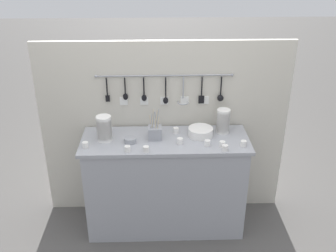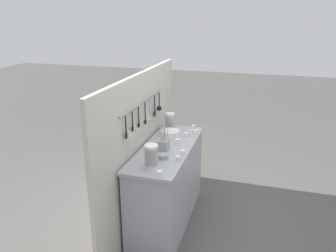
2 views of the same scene
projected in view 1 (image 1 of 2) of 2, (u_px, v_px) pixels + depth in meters
ground_plane at (166, 223)px, 3.66m from camera, size 20.00×20.00×0.00m
counter at (165, 183)px, 3.47m from camera, size 1.40×0.50×0.88m
back_wall at (165, 130)px, 3.56m from camera, size 2.20×0.11×1.64m
bowl_stack_nested_right at (104, 129)px, 3.21m from camera, size 0.12×0.12×0.22m
bowl_stack_back_corner at (223, 121)px, 3.34m from camera, size 0.11×0.11×0.21m
plate_stack at (201, 132)px, 3.31m from camera, size 0.21×0.21×0.07m
steel_mixing_bowl at (130, 140)px, 3.21m from camera, size 0.10×0.10×0.04m
cutlery_caddy at (155, 132)px, 3.26m from camera, size 0.11×0.11×0.26m
cup_front_right at (128, 149)px, 3.08m from camera, size 0.05×0.05×0.05m
cup_beside_plates at (180, 141)px, 3.19m from camera, size 0.05×0.05×0.05m
cup_back_right at (176, 130)px, 3.36m from camera, size 0.05×0.05×0.05m
cup_front_left at (243, 144)px, 3.15m from camera, size 0.05×0.05×0.05m
cup_back_left at (222, 144)px, 3.14m from camera, size 0.05×0.05×0.05m
cup_edge_near at (225, 148)px, 3.09m from camera, size 0.05×0.05×0.05m
cup_mid_row at (207, 143)px, 3.16m from camera, size 0.05×0.05×0.05m
cup_by_caddy at (146, 149)px, 3.07m from camera, size 0.05×0.05×0.05m
cup_edge_far at (85, 145)px, 3.13m from camera, size 0.05×0.05×0.05m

